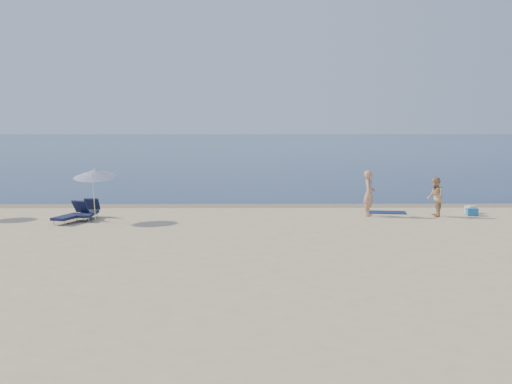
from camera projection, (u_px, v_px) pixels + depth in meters
ground at (403, 367)px, 10.05m from camera, size 160.00×160.00×0.00m
sea at (264, 144)px, 109.44m from camera, size 240.00×160.00×0.01m
wet_sand_strip at (302, 205)px, 29.33m from camera, size 240.00×1.60×0.00m
person_left at (369, 193)px, 25.98m from camera, size 0.63×0.78×1.86m
person_right at (435, 197)px, 25.82m from camera, size 0.71×0.85×1.60m
beach_towel at (386, 212)px, 27.04m from camera, size 1.78×1.17×0.03m
white_bag at (471, 210)px, 26.80m from camera, size 0.47×0.44×0.32m
blue_cooler at (472, 212)px, 26.16m from camera, size 0.44×0.32×0.31m
umbrella_near at (95, 173)px, 24.46m from camera, size 1.68×1.71×2.17m
lounger_left at (71, 215)px, 24.45m from camera, size 1.10×1.86×0.78m
lounger_right at (88, 212)px, 25.21m from camera, size 0.60×1.75×0.77m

